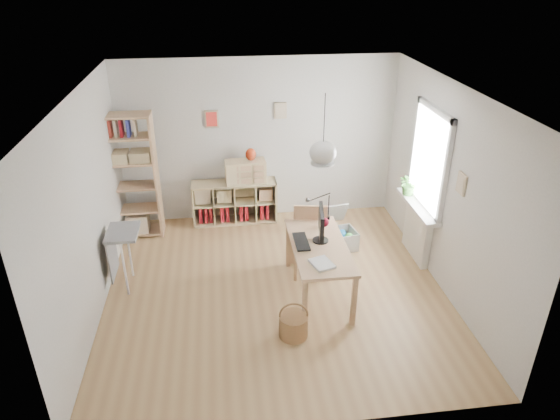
{
  "coord_description": "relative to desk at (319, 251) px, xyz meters",
  "views": [
    {
      "loc": [
        -0.63,
        -5.54,
        4.04
      ],
      "look_at": [
        0.1,
        0.3,
        1.05
      ],
      "focal_mm": 32.0,
      "sensor_mm": 36.0,
      "label": 1
    }
  ],
  "objects": [
    {
      "name": "ground",
      "position": [
        -0.55,
        0.15,
        -0.66
      ],
      "size": [
        4.5,
        4.5,
        0.0
      ],
      "primitive_type": "plane",
      "color": "#A88454",
      "rests_on": "ground"
    },
    {
      "name": "cube_shelf",
      "position": [
        -1.02,
        2.23,
        -0.36
      ],
      "size": [
        1.4,
        0.38,
        0.72
      ],
      "color": "beige",
      "rests_on": "ground"
    },
    {
      "name": "radiator",
      "position": [
        1.64,
        0.75,
        -0.26
      ],
      "size": [
        0.1,
        0.8,
        0.8
      ],
      "primitive_type": "cube",
      "color": "white",
      "rests_on": "ground"
    },
    {
      "name": "drawer_chest",
      "position": [
        -0.8,
        2.19,
        0.25
      ],
      "size": [
        0.67,
        0.34,
        0.37
      ],
      "primitive_type": "cube",
      "rotation": [
        0.0,
        0.0,
        0.06
      ],
      "color": "beige",
      "rests_on": "cube_shelf"
    },
    {
      "name": "task_lamp",
      "position": [
        0.08,
        0.62,
        0.36
      ],
      "size": [
        0.37,
        0.14,
        0.39
      ],
      "color": "black",
      "rests_on": "desk"
    },
    {
      "name": "yarn_ball",
      "position": [
        0.16,
        0.47,
        0.16
      ],
      "size": [
        0.13,
        0.13,
        0.13
      ],
      "primitive_type": "sphere",
      "color": "#490916",
      "rests_on": "desk"
    },
    {
      "name": "storage_chest",
      "position": [
        0.52,
        1.15,
        -0.46
      ],
      "size": [
        0.67,
        0.73,
        0.61
      ],
      "rotation": [
        0.0,
        0.0,
        0.17
      ],
      "color": "silver",
      "rests_on": "ground"
    },
    {
      "name": "windowsill",
      "position": [
        1.59,
        0.75,
        0.17
      ],
      "size": [
        0.22,
        1.2,
        0.06
      ],
      "primitive_type": "cube",
      "color": "white",
      "rests_on": "radiator"
    },
    {
      "name": "window_unit",
      "position": [
        1.68,
        0.75,
        0.89
      ],
      "size": [
        0.07,
        1.16,
        1.46
      ],
      "color": "white",
      "rests_on": "ground"
    },
    {
      "name": "chair",
      "position": [
        -0.01,
        0.55,
        -0.11
      ],
      "size": [
        0.54,
        0.54,
        0.96
      ],
      "rotation": [
        0.0,
        0.0,
        -0.15
      ],
      "color": "gray",
      "rests_on": "ground"
    },
    {
      "name": "tall_bookshelf",
      "position": [
        -2.59,
        1.95,
        0.43
      ],
      "size": [
        0.8,
        0.38,
        2.0
      ],
      "color": "tan",
      "rests_on": "ground"
    },
    {
      "name": "desk",
      "position": [
        0.0,
        0.0,
        0.0
      ],
      "size": [
        0.7,
        1.5,
        0.75
      ],
      "color": "tan",
      "rests_on": "ground"
    },
    {
      "name": "potted_plant",
      "position": [
        1.57,
        1.1,
        0.38
      ],
      "size": [
        0.36,
        0.33,
        0.35
      ],
      "primitive_type": "imported",
      "rotation": [
        0.0,
        0.0,
        0.21
      ],
      "color": "#2E5E23",
      "rests_on": "windowsill"
    },
    {
      "name": "wicker_basket",
      "position": [
        -0.45,
        -0.8,
        -0.5
      ],
      "size": [
        0.35,
        0.34,
        0.48
      ],
      "rotation": [
        0.0,
        0.0,
        -0.09
      ],
      "color": "#8C5F3F",
      "rests_on": "ground"
    },
    {
      "name": "keyboard",
      "position": [
        -0.22,
        0.09,
        0.1
      ],
      "size": [
        0.17,
        0.46,
        0.02
      ],
      "primitive_type": "cube",
      "rotation": [
        0.0,
        0.0,
        -0.0
      ],
      "color": "black",
      "rests_on": "desk"
    },
    {
      "name": "side_table",
      "position": [
        -2.59,
        0.5,
        0.01
      ],
      "size": [
        0.4,
        0.55,
        0.85
      ],
      "color": "gray",
      "rests_on": "ground"
    },
    {
      "name": "red_vase",
      "position": [
        -0.71,
        2.19,
        0.54
      ],
      "size": [
        0.17,
        0.17,
        0.21
      ],
      "primitive_type": "ellipsoid",
      "color": "#9A260C",
      "rests_on": "drawer_chest"
    },
    {
      "name": "monitor",
      "position": [
        0.03,
        0.09,
        0.35
      ],
      "size": [
        0.21,
        0.52,
        0.45
      ],
      "rotation": [
        0.0,
        0.0,
        -0.15
      ],
      "color": "black",
      "rests_on": "desk"
    },
    {
      "name": "paper_tray",
      "position": [
        -0.06,
        -0.46,
        0.11
      ],
      "size": [
        0.31,
        0.35,
        0.03
      ],
      "primitive_type": "cube",
      "rotation": [
        0.0,
        0.0,
        0.31
      ],
      "color": "white",
      "rests_on": "desk"
    },
    {
      "name": "room_shell",
      "position": [
        -0.0,
        0.0,
        1.34
      ],
      "size": [
        4.5,
        4.5,
        4.5
      ],
      "color": "silver",
      "rests_on": "ground"
    }
  ]
}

